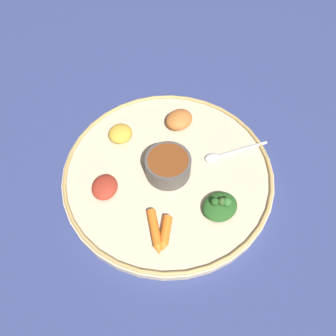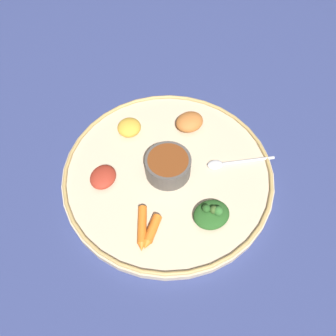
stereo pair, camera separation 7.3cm
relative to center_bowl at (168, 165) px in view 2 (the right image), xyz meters
The scene contains 11 objects.
ground_plane 0.04m from the center_bowl, ahead, with size 2.40×2.40×0.00m, color navy.
platter 0.03m from the center_bowl, ahead, with size 0.45×0.45×0.02m, color #C6B293.
platter_rim 0.02m from the center_bowl, ahead, with size 0.45×0.45×0.01m, color tan.
center_bowl is the anchor object (origin of this frame).
spoon 0.14m from the center_bowl, 147.51° to the right, with size 0.13×0.09×0.01m.
greens_pile 0.14m from the center_bowl, 152.66° to the left, with size 0.09×0.10×0.04m.
carrot_near_spoon 0.14m from the center_bowl, 93.46° to the left, with size 0.05×0.09×0.02m.
carrot_outer 0.15m from the center_bowl, 101.36° to the left, with size 0.02×0.07×0.02m.
mound_chickpea 0.14m from the center_bowl, 87.51° to the right, with size 0.07×0.06×0.03m, color #B2662D.
mound_lentil_yellow 0.14m from the center_bowl, 27.51° to the right, with size 0.05×0.05×0.03m, color gold.
mound_beet 0.14m from the center_bowl, 32.49° to the left, with size 0.06×0.05×0.02m, color maroon.
Camera 2 is at (-0.16, 0.37, 0.64)m, focal length 37.01 mm.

